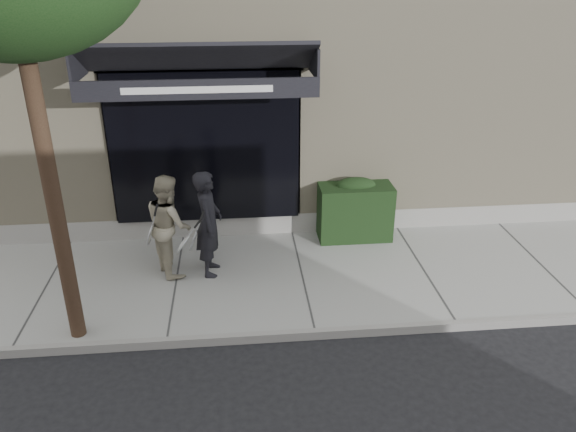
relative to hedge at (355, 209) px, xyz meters
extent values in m
plane|color=black|center=(-1.10, -1.25, -0.66)|extent=(80.00, 80.00, 0.00)
cube|color=#9E9E99|center=(-1.10, -1.25, -0.60)|extent=(20.00, 3.00, 0.12)
cube|color=gray|center=(-1.10, -2.80, -0.59)|extent=(20.00, 0.10, 0.14)
cube|color=#C1B493|center=(-1.10, 3.75, 2.09)|extent=(14.00, 7.00, 5.50)
cube|color=gray|center=(-1.10, 0.45, -0.41)|extent=(14.02, 0.42, 0.50)
cube|color=black|center=(-2.60, 0.30, 1.14)|extent=(3.20, 0.30, 2.60)
cube|color=gray|center=(-4.20, 0.45, 1.14)|extent=(0.08, 0.40, 2.60)
cube|color=gray|center=(-1.00, 0.45, 1.14)|extent=(0.08, 0.40, 2.60)
cube|color=gray|center=(-2.60, 0.45, 2.48)|extent=(3.36, 0.40, 0.12)
cube|color=black|center=(-2.60, -0.25, 2.74)|extent=(3.60, 1.03, 0.55)
cube|color=black|center=(-2.60, -0.75, 2.35)|extent=(3.60, 0.05, 0.30)
cube|color=white|center=(-2.60, -0.78, 2.35)|extent=(2.20, 0.01, 0.10)
cube|color=black|center=(-4.38, -0.25, 2.66)|extent=(0.04, 1.00, 0.45)
cube|color=black|center=(-0.82, -0.25, 2.66)|extent=(0.04, 1.00, 0.45)
cube|color=black|center=(0.00, 0.00, -0.04)|extent=(1.30, 0.70, 1.00)
ellipsoid|color=black|center=(0.00, 0.00, 0.46)|extent=(0.71, 0.38, 0.27)
cylinder|color=black|center=(-4.30, -2.55, 1.74)|extent=(0.20, 0.20, 4.80)
imported|color=black|center=(-2.55, -1.05, 0.33)|extent=(0.45, 0.66, 1.73)
torus|color=silver|center=(-2.78, -1.31, 0.18)|extent=(0.18, 0.32, 0.29)
cylinder|color=silver|center=(-2.78, -1.31, 0.18)|extent=(0.14, 0.28, 0.25)
cylinder|color=silver|center=(-2.78, -1.31, 0.18)|extent=(0.18, 0.05, 0.08)
cylinder|color=black|center=(-2.78, -1.31, 0.18)|extent=(0.20, 0.06, 0.10)
torus|color=silver|center=(-2.92, -1.46, 0.21)|extent=(0.23, 0.33, 0.26)
cylinder|color=silver|center=(-2.92, -1.46, 0.21)|extent=(0.19, 0.29, 0.22)
cylinder|color=silver|center=(-2.92, -1.46, 0.21)|extent=(0.16, 0.04, 0.12)
cylinder|color=black|center=(-2.92, -1.46, 0.21)|extent=(0.18, 0.05, 0.14)
imported|color=#B2A88E|center=(-3.17, -0.93, 0.28)|extent=(0.88, 0.98, 1.64)
torus|color=silver|center=(-3.43, -1.18, 0.25)|extent=(0.15, 0.32, 0.30)
cylinder|color=silver|center=(-3.43, -1.18, 0.25)|extent=(0.12, 0.28, 0.26)
cylinder|color=silver|center=(-3.43, -1.18, 0.25)|extent=(0.18, 0.04, 0.07)
cylinder|color=black|center=(-3.43, -1.18, 0.25)|extent=(0.20, 0.06, 0.09)
camera|label=1|loc=(-2.08, -9.04, 4.08)|focal=35.00mm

